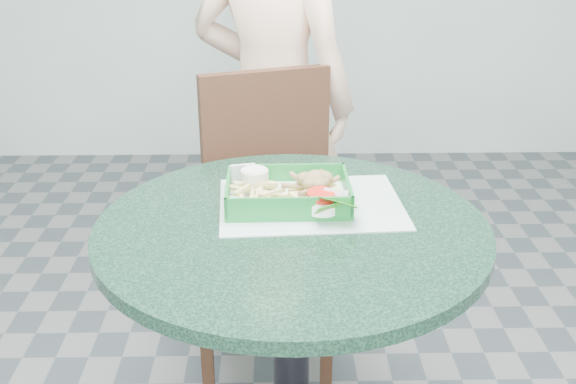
{
  "coord_description": "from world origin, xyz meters",
  "views": [
    {
      "loc": [
        -0.03,
        -1.3,
        1.41
      ],
      "look_at": [
        -0.01,
        0.1,
        0.8
      ],
      "focal_mm": 42.0,
      "sensor_mm": 36.0,
      "label": 1
    }
  ],
  "objects_px": {
    "diner_person": "(272,94)",
    "food_basket": "(288,205)",
    "cafe_table": "(292,298)",
    "sauce_ramekin": "(255,184)",
    "dining_chair": "(266,202)",
    "crab_sandwich": "(314,192)"
  },
  "relations": [
    {
      "from": "diner_person",
      "to": "food_basket",
      "type": "relative_size",
      "value": 5.83
    },
    {
      "from": "cafe_table",
      "to": "sauce_ramekin",
      "type": "bearing_deg",
      "value": 119.94
    },
    {
      "from": "sauce_ramekin",
      "to": "food_basket",
      "type": "bearing_deg",
      "value": -29.98
    },
    {
      "from": "dining_chair",
      "to": "sauce_ramekin",
      "type": "height_order",
      "value": "dining_chair"
    },
    {
      "from": "dining_chair",
      "to": "food_basket",
      "type": "bearing_deg",
      "value": -102.6
    },
    {
      "from": "food_basket",
      "to": "crab_sandwich",
      "type": "xyz_separation_m",
      "value": [
        0.06,
        -0.0,
        0.03
      ]
    },
    {
      "from": "dining_chair",
      "to": "diner_person",
      "type": "bearing_deg",
      "value": 66.57
    },
    {
      "from": "crab_sandwich",
      "to": "sauce_ramekin",
      "type": "height_order",
      "value": "crab_sandwich"
    },
    {
      "from": "food_basket",
      "to": "sauce_ramekin",
      "type": "distance_m",
      "value": 0.09
    },
    {
      "from": "dining_chair",
      "to": "cafe_table",
      "type": "bearing_deg",
      "value": -102.98
    },
    {
      "from": "dining_chair",
      "to": "food_basket",
      "type": "relative_size",
      "value": 3.35
    },
    {
      "from": "diner_person",
      "to": "crab_sandwich",
      "type": "bearing_deg",
      "value": 119.56
    },
    {
      "from": "sauce_ramekin",
      "to": "diner_person",
      "type": "bearing_deg",
      "value": 87.07
    },
    {
      "from": "cafe_table",
      "to": "dining_chair",
      "type": "xyz_separation_m",
      "value": [
        -0.07,
        0.63,
        -0.05
      ]
    },
    {
      "from": "dining_chair",
      "to": "food_basket",
      "type": "height_order",
      "value": "dining_chair"
    },
    {
      "from": "cafe_table",
      "to": "crab_sandwich",
      "type": "relative_size",
      "value": 7.18
    },
    {
      "from": "dining_chair",
      "to": "diner_person",
      "type": "xyz_separation_m",
      "value": [
        0.02,
        0.27,
        0.28
      ]
    },
    {
      "from": "dining_chair",
      "to": "crab_sandwich",
      "type": "distance_m",
      "value": 0.61
    },
    {
      "from": "dining_chair",
      "to": "sauce_ramekin",
      "type": "xyz_separation_m",
      "value": [
        -0.02,
        -0.48,
        0.27
      ]
    },
    {
      "from": "diner_person",
      "to": "crab_sandwich",
      "type": "xyz_separation_m",
      "value": [
        0.1,
        -0.8,
        -0.01
      ]
    },
    {
      "from": "crab_sandwich",
      "to": "sauce_ramekin",
      "type": "xyz_separation_m",
      "value": [
        -0.14,
        0.05,
        0.0
      ]
    },
    {
      "from": "dining_chair",
      "to": "sauce_ramekin",
      "type": "bearing_deg",
      "value": -110.96
    }
  ]
}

